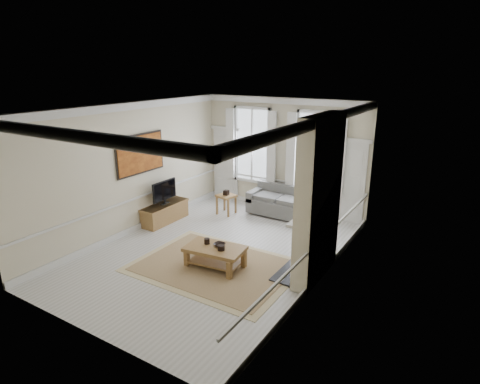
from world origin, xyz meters
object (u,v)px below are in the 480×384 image
Objects in this scene: sofa at (282,203)px; tv_stand at (165,213)px; coffee_table at (215,250)px; side_table at (226,198)px.

sofa is 1.26× the size of tv_stand.
sofa reaches higher than coffee_table.
tv_stand is (-2.57, -2.24, -0.10)m from sofa.
side_table reaches higher than tv_stand.
side_table is at bearing 112.41° from coffee_table.
sofa is 1.38× the size of coffee_table.
tv_stand is (-1.12, -1.46, -0.21)m from side_table.
tv_stand is at bearing -127.35° from side_table.
side_table reaches higher than coffee_table.
sofa is 3.72m from coffee_table.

